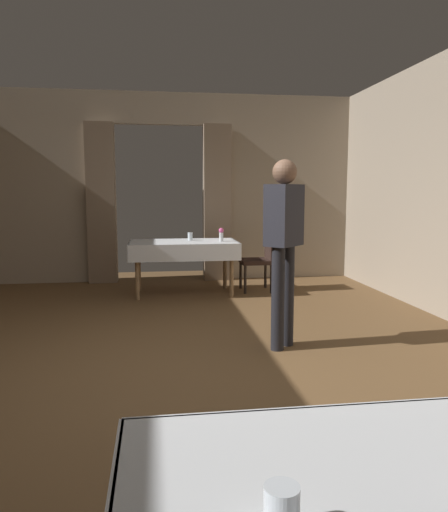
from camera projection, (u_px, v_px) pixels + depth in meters
ground at (169, 371)px, 3.93m from camera, size 10.08×10.08×0.00m
wall_back at (160, 187)px, 7.84m from camera, size 6.40×0.27×3.00m
dining_table_mid at (183, 247)px, 6.84m from camera, size 1.51×0.88×0.75m
chair_mid_right at (261, 256)px, 7.09m from camera, size 0.44×0.44×0.93m
glass_near_b at (282, 509)px, 0.97m from camera, size 0.07×0.07×0.10m
flower_vase_mid at (221, 234)px, 6.79m from camera, size 0.07×0.07×0.19m
glass_mid_b at (190, 236)px, 6.96m from camera, size 0.07×0.07×0.11m
person_diner_standing_aside at (284, 238)px, 4.39m from camera, size 0.41×0.41×1.72m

